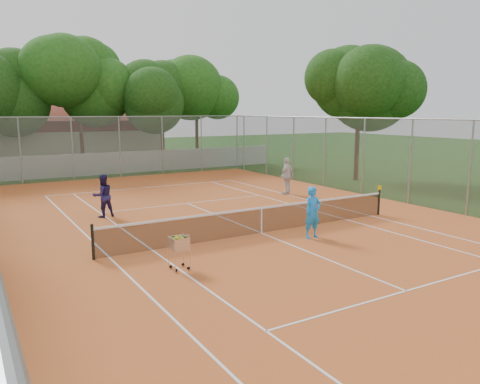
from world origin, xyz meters
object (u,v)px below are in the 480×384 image
tennis_net (261,220)px  player_far_left (103,196)px  ball_hopper (179,252)px  player_far_right (287,176)px  clubhouse (55,137)px  player_near (313,212)px

tennis_net → player_far_left: player_far_left is taller
ball_hopper → tennis_net: bearing=28.3°
player_far_right → clubhouse: bearing=-94.4°
tennis_net → player_near: size_ratio=6.63×
tennis_net → player_far_left: size_ratio=6.66×
clubhouse → player_near: (3.17, -30.41, -1.28)m
clubhouse → player_far_left: 23.58m
player_far_right → ball_hopper: player_far_right is taller
player_near → player_far_left: size_ratio=1.00×
player_near → player_far_right: bearing=59.0°
tennis_net → ball_hopper: ball_hopper is taller
tennis_net → player_near: (1.17, -1.41, 0.41)m
tennis_net → ball_hopper: (-4.10, -2.09, 0.02)m
clubhouse → player_near: bearing=-84.0°
player_far_right → ball_hopper: bearing=17.2°
player_far_right → ball_hopper: 12.66m
clubhouse → player_far_right: bearing=-71.7°
tennis_net → player_far_right: player_far_right is taller
player_near → player_far_left: bearing=127.3°
clubhouse → player_far_left: (-2.16, -23.45, -1.29)m
clubhouse → player_near: clubhouse is taller
player_near → ball_hopper: (-5.27, -0.68, -0.39)m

